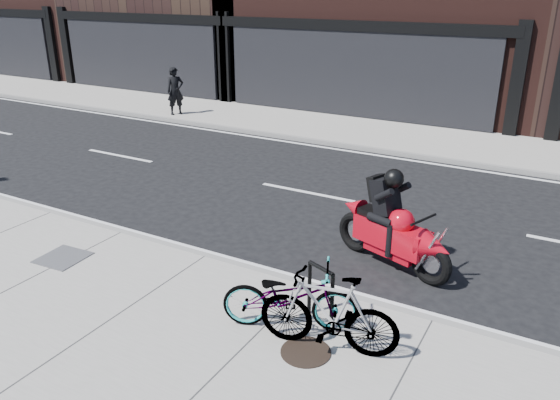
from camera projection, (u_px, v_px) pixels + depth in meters
The scene contains 10 objects.
ground at pixel (263, 223), 11.22m from camera, with size 120.00×120.00×0.00m, color black.
sidewalk_near at pixel (67, 353), 7.15m from camera, with size 60.00×6.00×0.13m, color gray.
sidewalk_far at pixel (388, 135), 17.47m from camera, with size 60.00×3.50×0.13m, color gray.
bike_rack at pixel (321, 289), 7.56m from camera, with size 0.48×0.22×0.86m.
bicycle_front at pixel (290, 296), 7.41m from camera, with size 0.65×1.86×0.98m, color gray.
bicycle_rear at pixel (328, 312), 6.94m from camera, with size 0.52×1.83×1.10m, color gray.
motorcycle at pixel (398, 230), 9.17m from camera, with size 2.29×1.16×1.77m.
pedestrian at pixel (175, 91), 19.67m from camera, with size 0.62×0.41×1.70m, color black.
manhole_cover at pixel (306, 352), 7.06m from camera, with size 0.66×0.66×0.01m, color black.
utility_grate at pixel (63, 258), 9.50m from camera, with size 0.75×0.75×0.01m, color #464648.
Camera 1 is at (5.34, -8.77, 4.57)m, focal length 35.00 mm.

